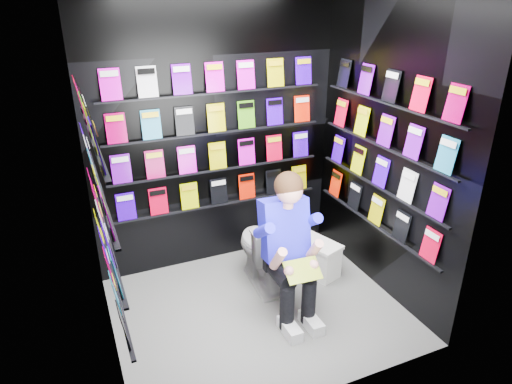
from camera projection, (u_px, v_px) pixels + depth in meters
name	position (u px, v px, depth m)	size (l,w,h in m)	color
floor	(258.00, 310.00, 3.99)	(2.40, 2.40, 0.00)	slate
wall_back	(216.00, 137.00, 4.31)	(2.40, 0.04, 2.60)	black
wall_front	(328.00, 229.00, 2.63)	(2.40, 0.04, 2.60)	black
wall_left	(93.00, 198.00, 3.03)	(0.04, 2.00, 2.60)	black
wall_right	(386.00, 152.00, 3.91)	(0.04, 2.00, 2.60)	black
comics_back	(217.00, 137.00, 4.28)	(2.10, 0.06, 1.37)	red
comics_left	(98.00, 196.00, 3.04)	(0.06, 1.70, 1.37)	red
comics_right	(384.00, 152.00, 3.89)	(0.06, 1.70, 1.37)	red
toilet	(264.00, 249.00, 4.23)	(0.42, 0.75, 0.73)	silver
longbox	(317.00, 259.00, 4.47)	(0.23, 0.42, 0.32)	white
longbox_lid	(318.00, 243.00, 4.40)	(0.25, 0.44, 0.03)	white
reader	(283.00, 229.00, 3.75)	(0.52, 0.76, 1.40)	#2620E0
held_comic	(303.00, 270.00, 3.53)	(0.28, 0.01, 0.20)	green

